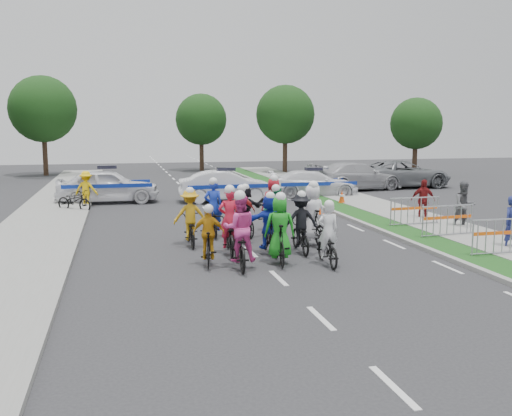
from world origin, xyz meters
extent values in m
plane|color=#28282B|center=(0.00, 0.00, 0.00)|extent=(90.00, 90.00, 0.00)
cube|color=gray|center=(5.10, 5.00, 0.06)|extent=(0.20, 60.00, 0.12)
cube|color=#174817|center=(5.80, 5.00, 0.06)|extent=(1.20, 60.00, 0.11)
cube|color=gray|center=(7.60, 5.00, 0.07)|extent=(2.40, 60.00, 0.13)
cube|color=gray|center=(-6.50, 5.00, 0.07)|extent=(3.00, 60.00, 0.13)
imported|color=black|center=(1.63, 1.03, 0.45)|extent=(0.73, 1.77, 0.91)
imported|color=white|center=(1.63, 0.98, 0.93)|extent=(0.58, 0.40, 1.51)
sphere|color=white|center=(1.63, 0.93, 1.63)|extent=(0.26, 0.26, 0.26)
imported|color=black|center=(0.43, 1.47, 0.56)|extent=(0.79, 1.91, 1.12)
imported|color=#1C9A20|center=(0.43, 1.42, 1.02)|extent=(0.89, 0.65, 1.67)
sphere|color=white|center=(0.43, 1.37, 1.81)|extent=(0.29, 0.29, 0.29)
imported|color=black|center=(-0.70, 1.29, 0.53)|extent=(0.88, 2.07, 1.06)
imported|color=#DC3D94|center=(-0.70, 1.24, 1.06)|extent=(0.91, 0.74, 1.76)
sphere|color=white|center=(-0.70, 1.19, 1.90)|extent=(0.31, 0.31, 0.31)
imported|color=black|center=(-1.45, 1.71, 0.47)|extent=(0.70, 1.63, 0.95)
imported|color=orange|center=(-1.45, 1.66, 0.89)|extent=(0.88, 0.48, 1.42)
sphere|color=white|center=(-1.45, 1.61, 1.53)|extent=(0.25, 0.25, 0.25)
imported|color=black|center=(1.41, 2.66, 0.47)|extent=(0.73, 1.83, 0.94)
imported|color=black|center=(1.41, 2.61, 0.97)|extent=(1.05, 0.64, 1.57)
sphere|color=white|center=(1.41, 2.56, 1.70)|extent=(0.27, 0.27, 0.27)
imported|color=black|center=(0.48, 2.68, 0.52)|extent=(0.56, 1.76, 1.04)
imported|color=#1930BC|center=(0.48, 2.63, 0.96)|extent=(1.47, 0.52, 1.57)
sphere|color=white|center=(0.48, 2.58, 1.69)|extent=(0.27, 0.27, 0.27)
imported|color=black|center=(-0.64, 2.98, 0.52)|extent=(0.90, 2.04, 1.04)
imported|color=red|center=(-0.64, 2.93, 1.05)|extent=(0.67, 0.48, 1.73)
sphere|color=white|center=(-0.64, 2.88, 1.87)|extent=(0.30, 0.30, 0.30)
imported|color=black|center=(2.05, 3.49, 0.58)|extent=(0.83, 1.99, 1.16)
imported|color=white|center=(2.05, 3.44, 1.05)|extent=(0.92, 0.68, 1.74)
sphere|color=white|center=(2.05, 3.39, 1.88)|extent=(0.30, 0.30, 0.30)
imported|color=black|center=(1.13, 4.45, 0.48)|extent=(0.68, 1.83, 0.95)
imported|color=#1B975C|center=(1.13, 4.40, 0.97)|extent=(0.78, 0.62, 1.58)
sphere|color=white|center=(1.13, 4.35, 1.71)|extent=(0.27, 0.27, 0.27)
imported|color=black|center=(0.03, 4.55, 0.53)|extent=(0.73, 1.82, 1.06)
imported|color=#F14343|center=(0.03, 4.50, 0.98)|extent=(0.98, 0.51, 1.59)
sphere|color=white|center=(0.03, 4.45, 1.72)|extent=(0.28, 0.28, 0.28)
imported|color=black|center=(-1.61, 4.40, 0.47)|extent=(0.65, 1.80, 0.94)
imported|color=gold|center=(-1.61, 4.35, 0.97)|extent=(1.02, 0.59, 1.57)
sphere|color=white|center=(-1.61, 4.30, 1.70)|extent=(0.27, 0.27, 0.27)
imported|color=black|center=(0.37, 5.48, 0.51)|extent=(0.72, 1.75, 1.02)
imported|color=black|center=(0.37, 5.43, 0.94)|extent=(1.47, 0.65, 1.53)
sphere|color=white|center=(0.37, 5.38, 1.65)|extent=(0.26, 0.26, 0.26)
imported|color=black|center=(-0.65, 5.79, 0.51)|extent=(0.82, 1.99, 1.02)
imported|color=#1A36C8|center=(-0.65, 5.74, 1.03)|extent=(0.65, 0.45, 1.70)
sphere|color=white|center=(-0.65, 5.69, 1.84)|extent=(0.29, 0.29, 0.29)
imported|color=black|center=(1.52, 6.10, 0.57)|extent=(0.63, 1.93, 1.14)
imported|color=red|center=(1.52, 6.05, 1.04)|extent=(0.87, 0.59, 1.72)
sphere|color=white|center=(1.52, 6.00, 1.85)|extent=(0.30, 0.30, 0.30)
imported|color=white|center=(-4.24, 15.20, 0.82)|extent=(4.86, 2.03, 1.65)
imported|color=white|center=(1.38, 14.32, 0.76)|extent=(4.67, 1.87, 1.51)
imported|color=white|center=(6.22, 15.26, 0.68)|extent=(4.96, 2.64, 1.37)
imported|color=#B0AFB4|center=(9.61, 17.50, 0.80)|extent=(5.80, 3.11, 1.60)
imported|color=slate|center=(12.87, 18.17, 0.81)|extent=(5.83, 2.75, 1.61)
imported|color=#4E4F53|center=(8.29, 4.89, 0.86)|extent=(0.91, 0.76, 1.71)
imported|color=maroon|center=(7.85, 7.00, 0.80)|extent=(1.01, 0.62, 1.61)
imported|color=yellow|center=(-5.18, 14.11, 0.81)|extent=(1.19, 0.91, 1.63)
cube|color=#F24C0C|center=(4.41, 9.48, 0.01)|extent=(0.40, 0.40, 0.03)
cone|color=#F24C0C|center=(4.41, 9.48, 0.35)|extent=(0.36, 0.36, 0.70)
cylinder|color=silver|center=(4.41, 9.48, 0.45)|extent=(0.29, 0.29, 0.08)
cube|color=#F24C0C|center=(6.41, 11.78, 0.01)|extent=(0.40, 0.40, 0.03)
cone|color=#F24C0C|center=(6.41, 11.78, 0.35)|extent=(0.36, 0.36, 0.70)
cylinder|color=silver|center=(6.41, 11.78, 0.45)|extent=(0.29, 0.29, 0.08)
imported|color=black|center=(-5.62, 12.57, 0.47)|extent=(1.79, 1.61, 0.94)
cylinder|color=#382619|center=(9.00, 30.00, 1.62)|extent=(0.36, 0.36, 3.25)
sphere|color=#173310|center=(9.00, 30.00, 4.55)|extent=(4.55, 4.55, 4.55)
cylinder|color=#382619|center=(18.00, 26.00, 1.38)|extent=(0.36, 0.36, 2.75)
sphere|color=#173310|center=(18.00, 26.00, 3.85)|extent=(3.85, 3.85, 3.85)
cylinder|color=#382619|center=(-9.00, 32.00, 1.75)|extent=(0.36, 0.36, 3.50)
sphere|color=#173310|center=(-9.00, 32.00, 4.90)|extent=(4.90, 4.90, 4.90)
cylinder|color=#382619|center=(3.00, 34.00, 1.50)|extent=(0.36, 0.36, 3.00)
sphere|color=#173310|center=(3.00, 34.00, 4.20)|extent=(4.20, 4.20, 4.20)
camera|label=1|loc=(-3.69, -12.97, 3.68)|focal=40.00mm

